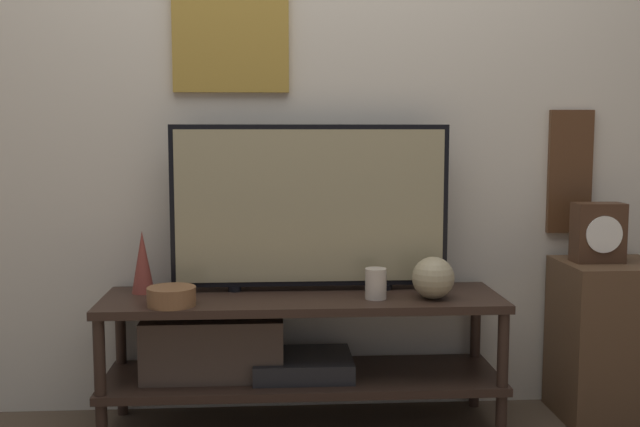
{
  "coord_description": "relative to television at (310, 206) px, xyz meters",
  "views": [
    {
      "loc": [
        -0.11,
        -2.42,
        1.09
      ],
      "look_at": [
        0.06,
        0.25,
        0.8
      ],
      "focal_mm": 42.0,
      "sensor_mm": 36.0,
      "label": 1
    }
  ],
  "objects": [
    {
      "name": "vase_round_glass",
      "position": [
        0.43,
        -0.17,
        -0.24
      ],
      "size": [
        0.15,
        0.15,
        0.15
      ],
      "color": "tan",
      "rests_on": "media_console"
    },
    {
      "name": "wall_back",
      "position": [
        -0.03,
        0.17,
        0.54
      ],
      "size": [
        6.4,
        0.08,
        2.7
      ],
      "color": "beige",
      "rests_on": "ground_plane"
    },
    {
      "name": "mantel_clock",
      "position": [
        1.08,
        -0.05,
        -0.1
      ],
      "size": [
        0.18,
        0.11,
        0.22
      ],
      "color": "#422819",
      "rests_on": "side_table"
    },
    {
      "name": "vase_slim_bronze",
      "position": [
        -0.62,
        -0.0,
        -0.2
      ],
      "size": [
        0.08,
        0.08,
        0.23
      ],
      "color": "brown",
      "rests_on": "media_console"
    },
    {
      "name": "side_table",
      "position": [
        1.13,
        -0.06,
        -0.52
      ],
      "size": [
        0.37,
        0.35,
        0.6
      ],
      "color": "#513823",
      "rests_on": "ground_plane"
    },
    {
      "name": "television",
      "position": [
        0.0,
        0.0,
        0.0
      ],
      "size": [
        1.03,
        0.05,
        0.62
      ],
      "color": "black",
      "rests_on": "media_console"
    },
    {
      "name": "media_console",
      "position": [
        -0.15,
        -0.09,
        -0.5
      ],
      "size": [
        1.44,
        0.41,
        0.5
      ],
      "color": "black",
      "rests_on": "ground_plane"
    },
    {
      "name": "vase_wide_bowl",
      "position": [
        -0.49,
        -0.22,
        -0.29
      ],
      "size": [
        0.17,
        0.17,
        0.06
      ],
      "color": "brown",
      "rests_on": "media_console"
    },
    {
      "name": "candle_jar",
      "position": [
        0.23,
        -0.15,
        -0.26
      ],
      "size": [
        0.08,
        0.08,
        0.11
      ],
      "color": "#C1B29E",
      "rests_on": "media_console"
    }
  ]
}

